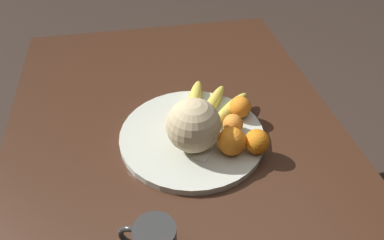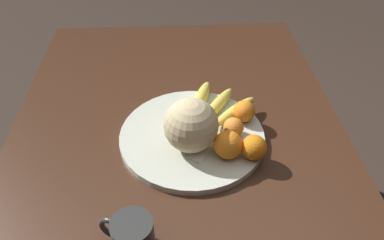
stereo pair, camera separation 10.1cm
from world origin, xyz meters
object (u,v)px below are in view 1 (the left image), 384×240
(orange_front_right, at_px, (232,141))
(orange_back_left, at_px, (240,107))
(melon, at_px, (193,125))
(orange_front_left, at_px, (233,124))
(orange_back_right, at_px, (182,117))
(produce_tag, at_px, (206,148))
(kitchen_table, at_px, (181,170))
(fruit_bowl, at_px, (192,136))
(banana_bunch, at_px, (211,103))
(orange_mid_center, at_px, (257,142))

(orange_front_right, height_order, orange_back_left, orange_front_right)
(melon, relative_size, orange_front_left, 2.55)
(orange_back_right, height_order, produce_tag, orange_back_right)
(kitchen_table, relative_size, orange_front_right, 19.72)
(kitchen_table, relative_size, orange_front_left, 26.17)
(fruit_bowl, bearing_deg, melon, -6.46)
(orange_back_left, bearing_deg, produce_tag, -47.53)
(kitchen_table, height_order, fruit_bowl, fruit_bowl)
(kitchen_table, distance_m, fruit_bowl, 0.11)
(banana_bunch, distance_m, orange_front_left, 0.12)
(melon, bearing_deg, kitchen_table, -109.00)
(banana_bunch, distance_m, orange_back_left, 0.09)
(kitchen_table, bearing_deg, orange_back_left, 114.05)
(banana_bunch, bearing_deg, orange_back_left, -89.71)
(kitchen_table, bearing_deg, orange_mid_center, 71.77)
(melon, distance_m, banana_bunch, 0.18)
(banana_bunch, distance_m, orange_front_right, 0.19)
(fruit_bowl, relative_size, orange_back_right, 7.21)
(orange_mid_center, height_order, produce_tag, orange_mid_center)
(orange_mid_center, bearing_deg, produce_tag, -104.55)
(fruit_bowl, height_order, orange_front_right, orange_front_right)
(orange_mid_center, distance_m, orange_back_right, 0.23)
(orange_back_right, bearing_deg, orange_back_left, 91.85)
(melon, bearing_deg, orange_back_right, -170.58)
(kitchen_table, relative_size, orange_back_left, 23.25)
(orange_front_right, bearing_deg, orange_back_left, 155.07)
(kitchen_table, bearing_deg, orange_back_right, 166.60)
(banana_bunch, relative_size, orange_mid_center, 3.45)
(fruit_bowl, height_order, orange_back_left, orange_back_left)
(banana_bunch, bearing_deg, fruit_bowl, 176.31)
(orange_front_left, bearing_deg, orange_front_right, -18.65)
(orange_front_left, xyz_separation_m, orange_front_right, (0.08, -0.03, 0.01))
(kitchen_table, xyz_separation_m, orange_mid_center, (0.06, 0.19, 0.14))
(fruit_bowl, relative_size, orange_back_left, 6.38)
(orange_front_left, distance_m, produce_tag, 0.11)
(orange_front_left, height_order, produce_tag, orange_front_left)
(kitchen_table, distance_m, melon, 0.18)
(kitchen_table, relative_size, orange_back_right, 26.29)
(fruit_bowl, bearing_deg, orange_front_right, 44.64)
(orange_back_left, xyz_separation_m, produce_tag, (0.12, -0.13, -0.03))
(orange_front_right, xyz_separation_m, orange_back_left, (-0.14, 0.06, -0.01))
(melon, bearing_deg, produce_tag, 58.94)
(produce_tag, bearing_deg, melon, -86.00)
(orange_back_right, bearing_deg, produce_tag, 22.64)
(fruit_bowl, height_order, orange_front_left, orange_front_left)
(orange_back_left, bearing_deg, fruit_bowl, -71.51)
(fruit_bowl, xyz_separation_m, produce_tag, (0.07, 0.03, 0.01))
(banana_bunch, xyz_separation_m, produce_tag, (0.17, -0.05, -0.02))
(orange_mid_center, relative_size, produce_tag, 0.66)
(orange_mid_center, bearing_deg, fruit_bowl, -122.65)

